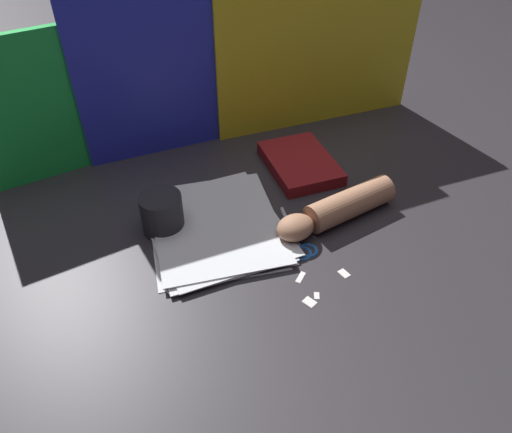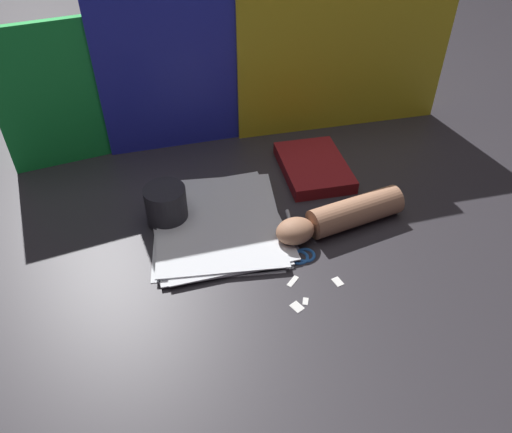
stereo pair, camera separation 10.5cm
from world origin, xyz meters
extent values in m
plane|color=#2D2B30|center=(0.00, 0.00, 0.00)|extent=(6.00, 6.00, 0.00)
cube|color=green|center=(-0.25, 0.40, 0.18)|extent=(0.64, 0.15, 0.36)
cube|color=#2833D1|center=(0.02, 0.40, 0.24)|extent=(0.72, 0.07, 0.49)
cube|color=yellow|center=(0.31, 0.40, 0.21)|extent=(0.59, 0.04, 0.42)
cube|color=white|center=(-0.09, 0.02, 0.00)|extent=(0.28, 0.33, 0.00)
cube|color=white|center=(-0.10, 0.02, 0.00)|extent=(0.30, 0.35, 0.00)
cube|color=white|center=(-0.10, 0.02, 0.01)|extent=(0.28, 0.33, 0.00)
cube|color=white|center=(-0.09, 0.02, 0.01)|extent=(0.30, 0.35, 0.00)
cube|color=white|center=(-0.09, 0.02, 0.01)|extent=(0.30, 0.34, 0.00)
cube|color=maroon|center=(0.18, 0.18, 0.02)|extent=(0.16, 0.22, 0.03)
sphere|color=silver|center=(0.06, -0.09, 0.00)|extent=(0.01, 0.01, 0.01)
cylinder|color=silver|center=(0.03, -0.03, 0.00)|extent=(0.07, 0.12, 0.01)
torus|color=blue|center=(0.07, -0.11, 0.00)|extent=(0.06, 0.06, 0.01)
cylinder|color=silver|center=(0.07, -0.02, 0.00)|extent=(0.02, 0.13, 0.01)
torus|color=blue|center=(0.06, -0.11, 0.00)|extent=(0.05, 0.05, 0.01)
cylinder|color=#A87556|center=(0.21, -0.03, 0.03)|extent=(0.23, 0.12, 0.07)
ellipsoid|color=#A87556|center=(0.06, -0.07, 0.03)|extent=(0.10, 0.09, 0.05)
cube|color=white|center=(0.04, -0.23, 0.00)|extent=(0.02, 0.02, 0.00)
cube|color=white|center=(0.02, -0.24, 0.00)|extent=(0.03, 0.03, 0.00)
cube|color=white|center=(0.03, -0.18, 0.00)|extent=(0.03, 0.03, 0.00)
cube|color=white|center=(0.12, -0.20, 0.00)|extent=(0.02, 0.03, 0.00)
cylinder|color=#232328|center=(-0.20, 0.06, 0.05)|extent=(0.09, 0.09, 0.09)
camera|label=1|loc=(-0.28, -0.80, 0.74)|focal=35.00mm
camera|label=2|loc=(-0.18, -0.82, 0.74)|focal=35.00mm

